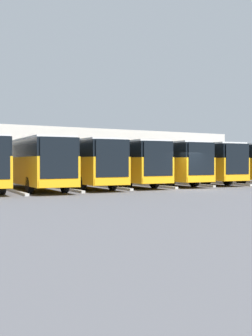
{
  "coord_description": "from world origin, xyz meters",
  "views": [
    {
      "loc": [
        18.07,
        21.68,
        1.84
      ],
      "look_at": [
        1.26,
        -6.23,
        1.39
      ],
      "focal_mm": 45.0,
      "sensor_mm": 36.0,
      "label": 1
    }
  ],
  "objects_px": {
    "bus_3": "(156,162)",
    "bus_6": "(32,162)",
    "bus_0": "(251,162)",
    "bus_2": "(189,162)",
    "bus_5": "(77,162)",
    "bus_1": "(221,162)",
    "bus_4": "(118,162)"
  },
  "relations": [
    {
      "from": "bus_2",
      "to": "bus_3",
      "type": "height_order",
      "value": "same"
    },
    {
      "from": "bus_2",
      "to": "bus_5",
      "type": "height_order",
      "value": "same"
    },
    {
      "from": "bus_2",
      "to": "bus_4",
      "type": "bearing_deg",
      "value": 5.24
    },
    {
      "from": "bus_0",
      "to": "bus_3",
      "type": "bearing_deg",
      "value": 2.92
    },
    {
      "from": "bus_2",
      "to": "bus_5",
      "type": "xyz_separation_m",
      "value": [
        10.67,
        0.34,
        0.0
      ]
    },
    {
      "from": "bus_3",
      "to": "bus_2",
      "type": "bearing_deg",
      "value": -173.11
    },
    {
      "from": "bus_0",
      "to": "bus_6",
      "type": "height_order",
      "value": "same"
    },
    {
      "from": "bus_2",
      "to": "bus_0",
      "type": "bearing_deg",
      "value": -179.06
    },
    {
      "from": "bus_1",
      "to": "bus_3",
      "type": "xyz_separation_m",
      "value": [
        7.11,
        -0.12,
        0.0
      ]
    },
    {
      "from": "bus_3",
      "to": "bus_6",
      "type": "xyz_separation_m",
      "value": [
        10.67,
        0.69,
        0.0
      ]
    },
    {
      "from": "bus_5",
      "to": "bus_6",
      "type": "height_order",
      "value": "same"
    },
    {
      "from": "bus_1",
      "to": "bus_5",
      "type": "height_order",
      "value": "same"
    },
    {
      "from": "bus_4",
      "to": "bus_5",
      "type": "height_order",
      "value": "same"
    },
    {
      "from": "bus_1",
      "to": "bus_2",
      "type": "bearing_deg",
      "value": 1.01
    },
    {
      "from": "bus_1",
      "to": "bus_6",
      "type": "relative_size",
      "value": 1.0
    },
    {
      "from": "bus_3",
      "to": "bus_6",
      "type": "relative_size",
      "value": 1.0
    },
    {
      "from": "bus_2",
      "to": "bus_6",
      "type": "height_order",
      "value": "same"
    },
    {
      "from": "bus_1",
      "to": "bus_4",
      "type": "relative_size",
      "value": 1.0
    },
    {
      "from": "bus_6",
      "to": "bus_3",
      "type": "bearing_deg",
      "value": -171.36
    },
    {
      "from": "bus_0",
      "to": "bus_4",
      "type": "bearing_deg",
      "value": 3.08
    },
    {
      "from": "bus_5",
      "to": "bus_6",
      "type": "relative_size",
      "value": 1.0
    },
    {
      "from": "bus_1",
      "to": "bus_5",
      "type": "bearing_deg",
      "value": 5.31
    },
    {
      "from": "bus_3",
      "to": "bus_5",
      "type": "distance_m",
      "value": 7.12
    },
    {
      "from": "bus_2",
      "to": "bus_4",
      "type": "distance_m",
      "value": 7.11
    },
    {
      "from": "bus_5",
      "to": "bus_4",
      "type": "bearing_deg",
      "value": -170.26
    },
    {
      "from": "bus_4",
      "to": "bus_6",
      "type": "relative_size",
      "value": 1.0
    },
    {
      "from": "bus_4",
      "to": "bus_0",
      "type": "bearing_deg",
      "value": -176.92
    },
    {
      "from": "bus_0",
      "to": "bus_6",
      "type": "distance_m",
      "value": 21.34
    },
    {
      "from": "bus_1",
      "to": "bus_6",
      "type": "distance_m",
      "value": 17.79
    },
    {
      "from": "bus_6",
      "to": "bus_4",
      "type": "bearing_deg",
      "value": -168.84
    },
    {
      "from": "bus_3",
      "to": "bus_1",
      "type": "bearing_deg",
      "value": -176.06
    },
    {
      "from": "bus_4",
      "to": "bus_3",
      "type": "bearing_deg",
      "value": -176.42
    }
  ]
}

